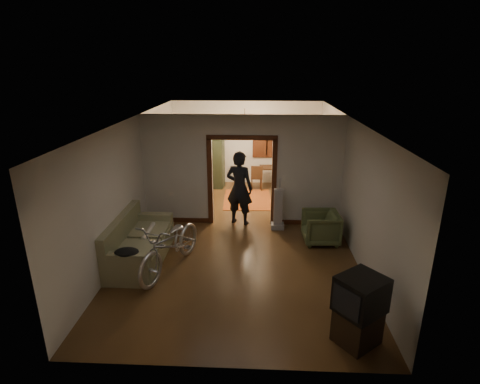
# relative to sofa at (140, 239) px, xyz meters

# --- Properties ---
(floor) EXTENTS (5.00, 8.50, 0.01)m
(floor) POSITION_rel_sofa_xyz_m (2.04, 1.36, -0.49)
(floor) COLOR #3D2613
(floor) RESTS_ON ground
(ceiling) EXTENTS (5.00, 8.50, 0.01)m
(ceiling) POSITION_rel_sofa_xyz_m (2.04, 1.36, 2.31)
(ceiling) COLOR white
(ceiling) RESTS_ON floor
(wall_back) EXTENTS (5.00, 0.02, 2.80)m
(wall_back) POSITION_rel_sofa_xyz_m (2.04, 5.61, 0.91)
(wall_back) COLOR beige
(wall_back) RESTS_ON floor
(wall_left) EXTENTS (0.02, 8.50, 2.80)m
(wall_left) POSITION_rel_sofa_xyz_m (-0.46, 1.36, 0.91)
(wall_left) COLOR beige
(wall_left) RESTS_ON floor
(wall_right) EXTENTS (0.02, 8.50, 2.80)m
(wall_right) POSITION_rel_sofa_xyz_m (4.54, 1.36, 0.91)
(wall_right) COLOR beige
(wall_right) RESTS_ON floor
(partition_wall) EXTENTS (5.00, 0.14, 2.80)m
(partition_wall) POSITION_rel_sofa_xyz_m (2.04, 2.11, 0.91)
(partition_wall) COLOR beige
(partition_wall) RESTS_ON floor
(door_casing) EXTENTS (1.74, 0.20, 2.32)m
(door_casing) POSITION_rel_sofa_xyz_m (2.04, 2.11, 0.61)
(door_casing) COLOR #3D1B0D
(door_casing) RESTS_ON floor
(far_window) EXTENTS (0.98, 0.06, 1.28)m
(far_window) POSITION_rel_sofa_xyz_m (2.74, 5.57, 1.06)
(far_window) COLOR black
(far_window) RESTS_ON wall_back
(chandelier) EXTENTS (0.24, 0.24, 0.24)m
(chandelier) POSITION_rel_sofa_xyz_m (2.04, 3.86, 1.86)
(chandelier) COLOR #FFE0A5
(chandelier) RESTS_ON ceiling
(light_switch) EXTENTS (0.08, 0.01, 0.12)m
(light_switch) POSITION_rel_sofa_xyz_m (3.09, 2.04, 0.76)
(light_switch) COLOR silver
(light_switch) RESTS_ON partition_wall
(sofa) EXTENTS (0.96, 2.11, 0.97)m
(sofa) POSITION_rel_sofa_xyz_m (0.00, 0.00, 0.00)
(sofa) COLOR olive
(sofa) RESTS_ON floor
(rolled_paper) EXTENTS (0.10, 0.81, 0.10)m
(rolled_paper) POSITION_rel_sofa_xyz_m (0.10, 0.30, 0.04)
(rolled_paper) COLOR beige
(rolled_paper) RESTS_ON sofa
(jacket) EXTENTS (0.45, 0.34, 0.13)m
(jacket) POSITION_rel_sofa_xyz_m (0.05, -0.91, 0.19)
(jacket) COLOR black
(jacket) RESTS_ON sofa
(bicycle) EXTENTS (1.38, 2.23, 1.11)m
(bicycle) POSITION_rel_sofa_xyz_m (0.74, -0.34, 0.07)
(bicycle) COLOR silver
(bicycle) RESTS_ON floor
(armchair) EXTENTS (0.85, 0.82, 0.74)m
(armchair) POSITION_rel_sofa_xyz_m (3.91, 1.05, -0.12)
(armchair) COLOR #4C5832
(armchair) RESTS_ON floor
(tv_stand) EXTENTS (0.77, 0.76, 0.52)m
(tv_stand) POSITION_rel_sofa_xyz_m (3.94, -2.27, -0.23)
(tv_stand) COLOR black
(tv_stand) RESTS_ON floor
(crt_tv) EXTENTS (0.85, 0.84, 0.55)m
(crt_tv) POSITION_rel_sofa_xyz_m (3.94, -2.27, 0.33)
(crt_tv) COLOR black
(crt_tv) RESTS_ON tv_stand
(vacuum) EXTENTS (0.33, 0.27, 1.05)m
(vacuum) POSITION_rel_sofa_xyz_m (2.96, 1.76, 0.04)
(vacuum) COLOR gray
(vacuum) RESTS_ON floor
(person) EXTENTS (0.81, 0.66, 1.92)m
(person) POSITION_rel_sofa_xyz_m (1.98, 2.06, 0.47)
(person) COLOR black
(person) RESTS_ON floor
(oriental_rug) EXTENTS (1.50, 1.92, 0.01)m
(oriental_rug) POSITION_rel_sofa_xyz_m (2.14, 3.85, -0.48)
(oriental_rug) COLOR maroon
(oriental_rug) RESTS_ON floor
(locker) EXTENTS (0.95, 0.60, 1.79)m
(locker) POSITION_rel_sofa_xyz_m (0.86, 5.06, 0.41)
(locker) COLOR #232B1A
(locker) RESTS_ON floor
(globe) EXTENTS (0.26, 0.26, 0.26)m
(globe) POSITION_rel_sofa_xyz_m (0.86, 5.06, 1.45)
(globe) COLOR #1E5972
(globe) RESTS_ON locker
(desk) EXTENTS (1.07, 0.74, 0.72)m
(desk) POSITION_rel_sofa_xyz_m (2.99, 5.03, -0.13)
(desk) COLOR #321D10
(desk) RESTS_ON floor
(desk_chair) EXTENTS (0.43, 0.43, 0.85)m
(desk_chair) POSITION_rel_sofa_xyz_m (2.42, 4.83, -0.06)
(desk_chair) COLOR #321D10
(desk_chair) RESTS_ON floor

